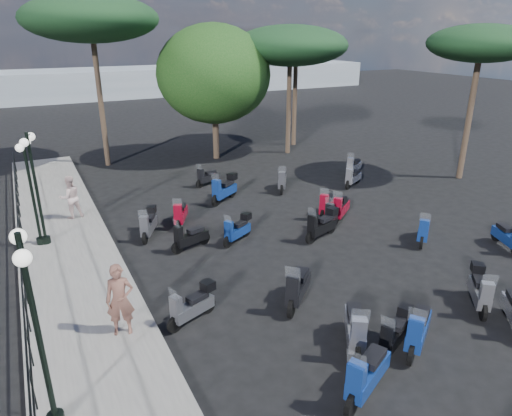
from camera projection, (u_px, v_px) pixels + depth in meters
name	position (u px, v px, depth m)	size (l,w,h in m)	color
ground	(315.00, 277.00, 13.83)	(120.00, 120.00, 0.00)	black
sidewalk	(76.00, 280.00, 13.52)	(3.00, 30.00, 0.15)	slate
railing	(22.00, 268.00, 12.50)	(0.04, 26.04, 1.10)	black
lamp_post_0	(36.00, 323.00, 7.67)	(0.31, 1.15, 3.89)	black
lamp_post_1	(31.00, 185.00, 14.89)	(0.48, 1.06, 3.69)	black
lamp_post_2	(35.00, 182.00, 14.91)	(0.49, 1.11, 3.86)	black
woman	(120.00, 300.00, 10.73)	(0.66, 0.43, 1.81)	brown
pedestrian_far	(70.00, 197.00, 17.55)	(0.82, 0.64, 1.69)	beige
scooter_1	(355.00, 329.00, 10.57)	(1.14, 1.61, 1.48)	black
scooter_2	(192.00, 306.00, 11.54)	(1.48, 0.77, 1.23)	black
scooter_3	(190.00, 238.00, 15.44)	(1.52, 0.64, 1.23)	black
scooter_4	(237.00, 230.00, 15.99)	(1.37, 0.88, 1.20)	black
scooter_5	(149.00, 224.00, 16.36)	(0.94, 1.47, 1.28)	black
scooter_7	(366.00, 375.00, 9.14)	(1.72, 1.01, 1.48)	black
scooter_8	(395.00, 333.00, 10.52)	(1.41, 0.82, 1.20)	black
scooter_9	(297.00, 288.00, 12.27)	(1.41, 1.36, 1.47)	black
scooter_10	(180.00, 214.00, 17.34)	(0.91, 1.49, 1.30)	black
scooter_11	(207.00, 177.00, 21.88)	(1.41, 0.72, 1.18)	black
scooter_13	(418.00, 330.00, 10.54)	(1.56, 1.15, 1.45)	black
scooter_15	(322.00, 225.00, 16.24)	(1.63, 0.78, 1.34)	black
scooter_16	(340.00, 209.00, 17.83)	(1.43, 1.14, 1.37)	black
scooter_17	(224.00, 189.00, 19.78)	(1.61, 1.17, 1.46)	black
scooter_20	(480.00, 291.00, 12.15)	(1.22, 1.37, 1.34)	black
scooter_21	(424.00, 230.00, 15.94)	(1.33, 1.14, 1.31)	black
scooter_22	(335.00, 213.00, 17.44)	(1.45, 0.94, 1.27)	black
scooter_23	(282.00, 181.00, 21.15)	(1.01, 1.47, 1.33)	black
scooter_27	(508.00, 237.00, 15.47)	(0.82, 1.54, 1.30)	black
scooter_28	(353.00, 178.00, 21.73)	(1.43, 0.88, 1.25)	black
scooter_29	(353.00, 167.00, 23.44)	(1.46, 0.96, 1.31)	black
scooter_30	(327.00, 205.00, 18.19)	(1.43, 1.14, 1.37)	black
broadleaf_tree	(214.00, 74.00, 25.07)	(6.30, 6.30, 7.43)	#38281E
pine_0	(290.00, 46.00, 25.72)	(6.49, 6.49, 7.34)	#38281E
pine_1	(296.00, 44.00, 27.70)	(5.70, 5.70, 7.26)	#38281E
pine_2	(91.00, 19.00, 22.67)	(6.73, 6.73, 8.72)	#38281E
pine_3	(481.00, 44.00, 20.86)	(4.92, 4.92, 7.30)	#38281E
distant_hills	(87.00, 84.00, 50.58)	(70.00, 8.00, 3.00)	gray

